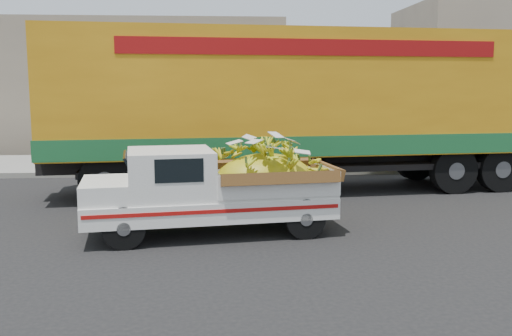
{
  "coord_description": "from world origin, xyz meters",
  "views": [
    {
      "loc": [
        -1.56,
        -10.37,
        2.54
      ],
      "look_at": [
        -0.84,
        0.01,
        1.03
      ],
      "focal_mm": 40.0,
      "sensor_mm": 36.0,
      "label": 1
    }
  ],
  "objects": [
    {
      "name": "building_left",
      "position": [
        -8.0,
        13.67,
        2.5
      ],
      "size": [
        18.0,
        6.0,
        5.0
      ],
      "primitive_type": "cube",
      "color": "gray",
      "rests_on": "ground"
    },
    {
      "name": "sidewalk",
      "position": [
        0.0,
        7.77,
        0.07
      ],
      "size": [
        60.0,
        4.0,
        0.14
      ],
      "primitive_type": "cube",
      "color": "gray",
      "rests_on": "ground"
    },
    {
      "name": "semi_trailer",
      "position": [
        0.46,
        3.22,
        2.12
      ],
      "size": [
        12.04,
        3.78,
        3.8
      ],
      "rotation": [
        0.0,
        0.0,
        0.11
      ],
      "color": "black",
      "rests_on": "ground"
    },
    {
      "name": "ground",
      "position": [
        0.0,
        0.0,
        0.0
      ],
      "size": [
        100.0,
        100.0,
        0.0
      ],
      "primitive_type": "plane",
      "color": "black",
      "rests_on": "ground"
    },
    {
      "name": "pickup_truck",
      "position": [
        -1.37,
        -0.7,
        0.79
      ],
      "size": [
        4.38,
        2.13,
        1.47
      ],
      "rotation": [
        0.0,
        0.0,
        0.15
      ],
      "color": "black",
      "rests_on": "ground"
    },
    {
      "name": "curb",
      "position": [
        0.0,
        5.67,
        0.07
      ],
      "size": [
        60.0,
        0.25,
        0.15
      ],
      "primitive_type": "cube",
      "color": "gray",
      "rests_on": "ground"
    }
  ]
}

